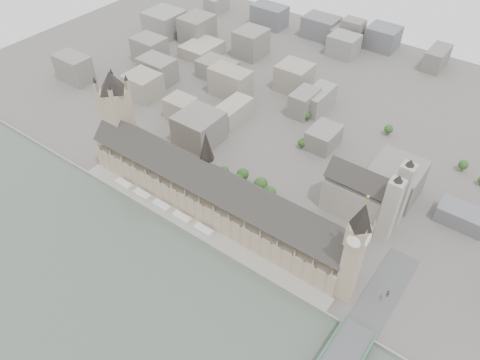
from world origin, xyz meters
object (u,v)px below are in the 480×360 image
Objects in this scene: victoria_tower at (117,113)px; westminster_abbey at (365,195)px; palace_of_westminster at (213,193)px; elizabeth_tower at (355,247)px; car_approach at (388,294)px.

victoria_tower reaches higher than westminster_abbey.
palace_of_westminster is 142.94m from elizabeth_tower.
elizabeth_tower is 96.91m from westminster_abbey.
victoria_tower reaches higher than palace_of_westminster.
westminster_abbey is 93.34m from car_approach.
palace_of_westminster is 2.65× the size of victoria_tower.
car_approach is (28.57, 13.39, -47.10)m from elizabeth_tower.
victoria_tower is 1.47× the size of westminster_abbey.
palace_of_westminster is at bearing 175.15° from elizabeth_tower.
elizabeth_tower reaches higher than car_approach.
westminster_abbey is at bearing 16.50° from victoria_tower.
palace_of_westminster is 134.09m from westminster_abbey.
westminster_abbey is 13.48× the size of car_approach.
elizabeth_tower is 56.69m from car_approach.
victoria_tower is at bearing 176.04° from elizabeth_tower.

